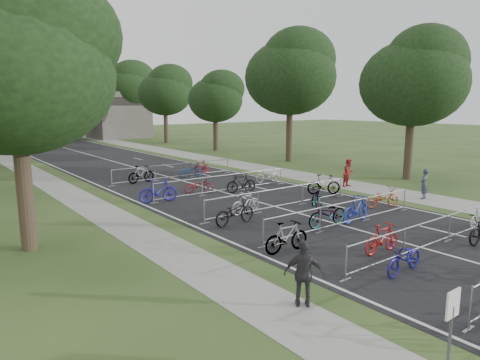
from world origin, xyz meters
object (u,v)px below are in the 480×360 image
at_px(pedestrian_b, 349,173).
at_px(pedestrian_c, 304,274).
at_px(park_sign, 452,318).
at_px(pedestrian_a, 424,184).
at_px(overpass_bridge, 39,116).

height_order(pedestrian_b, pedestrian_c, pedestrian_b).
height_order(park_sign, pedestrian_a, park_sign).
bearing_deg(park_sign, pedestrian_c, 90.00).
bearing_deg(park_sign, overpass_bridge, 83.74).
height_order(overpass_bridge, pedestrian_b, overpass_bridge).
relative_size(park_sign, pedestrian_b, 1.03).
relative_size(pedestrian_a, pedestrian_c, 0.95).
height_order(park_sign, pedestrian_b, park_sign).
height_order(park_sign, pedestrian_c, park_sign).
bearing_deg(overpass_bridge, pedestrian_a, -81.67).
distance_m(pedestrian_b, pedestrian_c, 17.29).
bearing_deg(pedestrian_a, pedestrian_c, 3.28).
distance_m(overpass_bridge, pedestrian_a, 53.84).
xyz_separation_m(overpass_bridge, park_sign, (-6.80, -62.00, -2.27)).
height_order(pedestrian_a, pedestrian_b, pedestrian_b).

